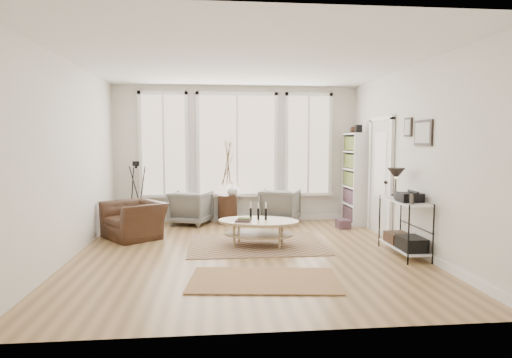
{
  "coord_description": "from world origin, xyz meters",
  "views": [
    {
      "loc": [
        -0.48,
        -6.46,
        1.73
      ],
      "look_at": [
        0.2,
        0.6,
        1.1
      ],
      "focal_mm": 30.0,
      "sensor_mm": 36.0,
      "label": 1
    }
  ],
  "objects": [
    {
      "name": "room",
      "position": [
        0.02,
        0.03,
        1.43
      ],
      "size": [
        5.5,
        5.54,
        2.9
      ],
      "color": "#A57D4D",
      "rests_on": "ground"
    },
    {
      "name": "bay_window",
      "position": [
        0.0,
        2.71,
        1.61
      ],
      "size": [
        4.14,
        0.12,
        2.24
      ],
      "color": "tan",
      "rests_on": "ground"
    },
    {
      "name": "door",
      "position": [
        2.57,
        1.15,
        1.12
      ],
      "size": [
        0.09,
        1.06,
        2.22
      ],
      "color": "silver",
      "rests_on": "ground"
    },
    {
      "name": "bookcase",
      "position": [
        2.44,
        2.23,
        0.96
      ],
      "size": [
        0.31,
        0.85,
        2.06
      ],
      "color": "white",
      "rests_on": "ground"
    },
    {
      "name": "low_shelf",
      "position": [
        2.38,
        -0.3,
        0.51
      ],
      "size": [
        0.38,
        1.08,
        1.3
      ],
      "color": "white",
      "rests_on": "ground"
    },
    {
      "name": "wall_art",
      "position": [
        2.58,
        -0.27,
        1.88
      ],
      "size": [
        0.04,
        0.88,
        0.44
      ],
      "color": "black",
      "rests_on": "ground"
    },
    {
      "name": "rug_main",
      "position": [
        0.2,
        0.55,
        0.01
      ],
      "size": [
        2.24,
        1.68,
        0.01
      ],
      "primitive_type": "cube",
      "rotation": [
        0.0,
        0.0,
        0.0
      ],
      "color": "brown",
      "rests_on": "ground"
    },
    {
      "name": "rug_runner",
      "position": [
        0.11,
        -1.32,
        0.01
      ],
      "size": [
        1.94,
        1.23,
        0.01
      ],
      "primitive_type": "cube",
      "rotation": [
        0.0,
        0.0,
        -0.12
      ],
      "color": "brown",
      "rests_on": "ground"
    },
    {
      "name": "coffee_table",
      "position": [
        0.22,
        0.49,
        0.33
      ],
      "size": [
        1.5,
        1.15,
        0.62
      ],
      "color": "tan",
      "rests_on": "ground"
    },
    {
      "name": "armchair_left",
      "position": [
        -0.99,
        2.45,
        0.35
      ],
      "size": [
        0.97,
        0.98,
        0.7
      ],
      "primitive_type": "imported",
      "rotation": [
        0.0,
        0.0,
        2.79
      ],
      "color": "slate",
      "rests_on": "ground"
    },
    {
      "name": "armchair_right",
      "position": [
        0.89,
        2.45,
        0.36
      ],
      "size": [
        1.01,
        1.02,
        0.72
      ],
      "primitive_type": "imported",
      "rotation": [
        0.0,
        0.0,
        2.77
      ],
      "color": "slate",
      "rests_on": "ground"
    },
    {
      "name": "side_table",
      "position": [
        -0.22,
        2.45,
        0.81
      ],
      "size": [
        0.4,
        0.4,
        1.69
      ],
      "color": "#3A2318",
      "rests_on": "ground"
    },
    {
      "name": "vase",
      "position": [
        -0.12,
        2.45,
        0.74
      ],
      "size": [
        0.3,
        0.3,
        0.27
      ],
      "primitive_type": "imported",
      "rotation": [
        0.0,
        0.0,
        -0.15
      ],
      "color": "silver",
      "rests_on": "side_table"
    },
    {
      "name": "accent_chair",
      "position": [
        -1.93,
        1.26,
        0.32
      ],
      "size": [
        1.32,
        1.3,
        0.65
      ],
      "primitive_type": "imported",
      "rotation": [
        0.0,
        0.0,
        -0.9
      ],
      "color": "#3A2318",
      "rests_on": "ground"
    },
    {
      "name": "tripod_camera",
      "position": [
        -2.05,
        2.27,
        0.61
      ],
      "size": [
        0.47,
        0.47,
        1.33
      ],
      "color": "black",
      "rests_on": "ground"
    },
    {
      "name": "book_stack_near",
      "position": [
        2.05,
        1.72,
        0.09
      ],
      "size": [
        0.26,
        0.31,
        0.18
      ],
      "primitive_type": "cube",
      "rotation": [
        0.0,
        0.0,
        0.17
      ],
      "color": "maroon",
      "rests_on": "ground"
    },
    {
      "name": "book_stack_far",
      "position": [
        2.05,
        1.72,
        0.08
      ],
      "size": [
        0.23,
        0.27,
        0.16
      ],
      "primitive_type": "cube",
      "rotation": [
        0.0,
        0.0,
        -0.11
      ],
      "color": "maroon",
      "rests_on": "ground"
    }
  ]
}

